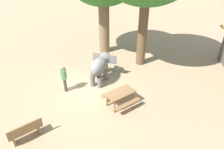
# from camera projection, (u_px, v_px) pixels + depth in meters

# --- Properties ---
(ground_plane) EXTENTS (60.00, 60.00, 0.00)m
(ground_plane) POSITION_uv_depth(u_px,v_px,m) (91.00, 88.00, 11.62)
(ground_plane) COLOR tan
(elephant) EXTENTS (2.30, 1.61, 1.58)m
(elephant) POSITION_uv_depth(u_px,v_px,m) (100.00, 66.00, 11.84)
(elephant) COLOR slate
(elephant) RESTS_ON ground_plane
(person_handler) EXTENTS (0.45, 0.32, 1.62)m
(person_handler) POSITION_uv_depth(u_px,v_px,m) (64.00, 76.00, 10.95)
(person_handler) COLOR #3F3833
(person_handler) RESTS_ON ground_plane
(wooden_bench) EXTENTS (1.26, 1.28, 0.88)m
(wooden_bench) POSITION_uv_depth(u_px,v_px,m) (26.00, 131.00, 8.18)
(wooden_bench) COLOR olive
(wooden_bench) RESTS_ON ground_plane
(picnic_table_near) EXTENTS (2.10, 2.10, 0.78)m
(picnic_table_near) POSITION_uv_depth(u_px,v_px,m) (120.00, 95.00, 10.06)
(picnic_table_near) COLOR olive
(picnic_table_near) RESTS_ON ground_plane
(feed_bucket) EXTENTS (0.36, 0.36, 0.32)m
(feed_bucket) POSITION_uv_depth(u_px,v_px,m) (116.00, 69.00, 13.27)
(feed_bucket) COLOR gray
(feed_bucket) RESTS_ON ground_plane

